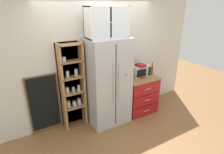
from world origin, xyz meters
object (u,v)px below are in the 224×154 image
object	(u,v)px
bottle_amber	(152,69)
microwave	(139,70)
mug_navy	(129,77)
bottle_clear	(141,72)
refrigerator	(108,82)
chalkboard_menu	(44,104)
coffee_maker	(140,70)

from	to	relation	value
bottle_amber	microwave	bearing A→B (deg)	163.38
mug_navy	bottle_clear	size ratio (longest dim) A/B	0.38
refrigerator	bottle_clear	size ratio (longest dim) A/B	6.49
bottle_clear	chalkboard_menu	size ratio (longest dim) A/B	0.23
microwave	chalkboard_menu	distance (m)	2.18
coffee_maker	bottle_clear	world-z (taller)	coffee_maker
bottle_amber	chalkboard_menu	world-z (taller)	chalkboard_menu
bottle_amber	chalkboard_menu	size ratio (longest dim) A/B	0.25
refrigerator	bottle_amber	size ratio (longest dim) A/B	6.21
mug_navy	chalkboard_menu	size ratio (longest dim) A/B	0.09
microwave	mug_navy	world-z (taller)	microwave
refrigerator	bottle_clear	bearing A→B (deg)	-3.14
coffee_maker	mug_navy	size ratio (longest dim) A/B	2.87
refrigerator	bottle_clear	distance (m)	0.84
chalkboard_menu	microwave	bearing A→B (deg)	-6.58
refrigerator	bottle_amber	world-z (taller)	refrigerator
microwave	coffee_maker	xyz separation A→B (m)	(-0.02, -0.04, 0.03)
microwave	bottle_clear	distance (m)	0.10
chalkboard_menu	coffee_maker	bearing A→B (deg)	-7.78
microwave	bottle_clear	size ratio (longest dim) A/B	1.54
refrigerator	microwave	size ratio (longest dim) A/B	4.20
refrigerator	bottle_clear	xyz separation A→B (m)	(0.84, -0.05, 0.08)
coffee_maker	chalkboard_menu	distance (m)	2.17
mug_navy	chalkboard_menu	bearing A→B (deg)	170.80
refrigerator	mug_navy	size ratio (longest dim) A/B	17.15
microwave	bottle_amber	size ratio (longest dim) A/B	1.48
refrigerator	chalkboard_menu	size ratio (longest dim) A/B	1.52
microwave	bottle_amber	world-z (taller)	bottle_amber
coffee_maker	bottle_amber	distance (m)	0.33
microwave	coffee_maker	world-z (taller)	coffee_maker
coffee_maker	bottle_clear	size ratio (longest dim) A/B	1.09
mug_navy	chalkboard_menu	world-z (taller)	chalkboard_menu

